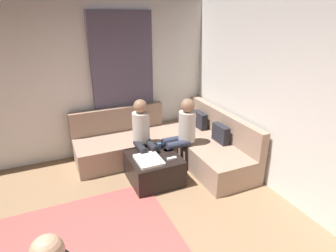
{
  "coord_description": "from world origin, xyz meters",
  "views": [
    {
      "loc": [
        2.03,
        -0.01,
        2.5
      ],
      "look_at": [
        -1.63,
        1.63,
        0.85
      ],
      "focal_mm": 30.26,
      "sensor_mm": 36.0,
      "label": 1
    }
  ],
  "objects_px": {
    "game_remote": "(172,158)",
    "person_on_couch_back": "(182,131)",
    "ottoman": "(154,168)",
    "coffee_mug": "(159,146)",
    "person_on_couch_side": "(143,133)",
    "sectional_couch": "(170,145)"
  },
  "relations": [
    {
      "from": "game_remote",
      "to": "person_on_couch_back",
      "type": "bearing_deg",
      "value": 137.46
    },
    {
      "from": "ottoman",
      "to": "coffee_mug",
      "type": "bearing_deg",
      "value": 140.71
    },
    {
      "from": "game_remote",
      "to": "person_on_couch_side",
      "type": "distance_m",
      "value": 0.66
    },
    {
      "from": "ottoman",
      "to": "sectional_couch",
      "type": "bearing_deg",
      "value": 135.57
    },
    {
      "from": "sectional_couch",
      "to": "ottoman",
      "type": "height_order",
      "value": "sectional_couch"
    },
    {
      "from": "ottoman",
      "to": "person_on_couch_side",
      "type": "xyz_separation_m",
      "value": [
        -0.38,
        -0.03,
        0.45
      ]
    },
    {
      "from": "ottoman",
      "to": "game_remote",
      "type": "distance_m",
      "value": 0.36
    },
    {
      "from": "ottoman",
      "to": "game_remote",
      "type": "relative_size",
      "value": 5.07
    },
    {
      "from": "ottoman",
      "to": "person_on_couch_back",
      "type": "height_order",
      "value": "person_on_couch_back"
    },
    {
      "from": "ottoman",
      "to": "person_on_couch_back",
      "type": "relative_size",
      "value": 0.63
    },
    {
      "from": "person_on_couch_back",
      "to": "person_on_couch_side",
      "type": "bearing_deg",
      "value": 73.81
    },
    {
      "from": "ottoman",
      "to": "game_remote",
      "type": "bearing_deg",
      "value": 50.71
    },
    {
      "from": "coffee_mug",
      "to": "game_remote",
      "type": "bearing_deg",
      "value": 5.71
    },
    {
      "from": "coffee_mug",
      "to": "person_on_couch_back",
      "type": "height_order",
      "value": "person_on_couch_back"
    },
    {
      "from": "ottoman",
      "to": "person_on_couch_side",
      "type": "distance_m",
      "value": 0.59
    },
    {
      "from": "sectional_couch",
      "to": "person_on_couch_side",
      "type": "relative_size",
      "value": 2.12
    },
    {
      "from": "sectional_couch",
      "to": "person_on_couch_side",
      "type": "xyz_separation_m",
      "value": [
        0.15,
        -0.55,
        0.38
      ]
    },
    {
      "from": "sectional_couch",
      "to": "game_remote",
      "type": "xyz_separation_m",
      "value": [
        0.71,
        -0.3,
        0.15
      ]
    },
    {
      "from": "person_on_couch_side",
      "to": "coffee_mug",
      "type": "bearing_deg",
      "value": 141.58
    },
    {
      "from": "person_on_couch_back",
      "to": "sectional_couch",
      "type": "bearing_deg",
      "value": 9.66
    },
    {
      "from": "coffee_mug",
      "to": "ottoman",
      "type": "bearing_deg",
      "value": -39.29
    },
    {
      "from": "person_on_couch_back",
      "to": "game_remote",
      "type": "bearing_deg",
      "value": 137.46
    }
  ]
}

